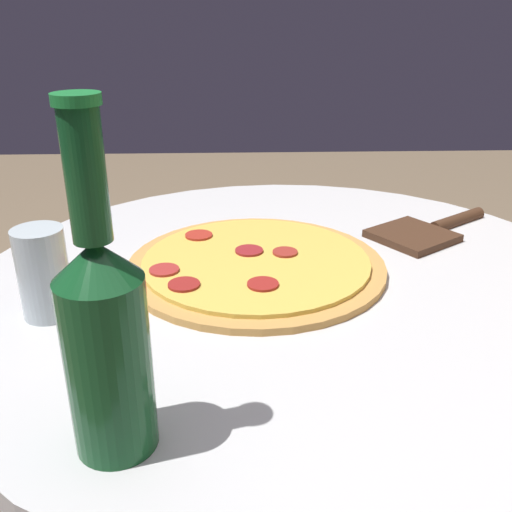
{
  "coord_description": "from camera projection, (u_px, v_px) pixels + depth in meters",
  "views": [
    {
      "loc": [
        0.71,
        -0.08,
        1.13
      ],
      "look_at": [
        -0.04,
        -0.05,
        0.8
      ],
      "focal_mm": 40.0,
      "sensor_mm": 36.0,
      "label": 1
    }
  ],
  "objects": [
    {
      "name": "drinking_glass",
      "position": [
        43.0,
        273.0,
        0.68
      ],
      "size": [
        0.06,
        0.06,
        0.11
      ],
      "color": "silver",
      "rests_on": "table"
    },
    {
      "name": "pizza_paddle",
      "position": [
        426.0,
        231.0,
        0.94
      ],
      "size": [
        0.19,
        0.24,
        0.02
      ],
      "rotation": [
        0.0,
        0.0,
        2.18
      ],
      "color": "#422819",
      "rests_on": "table"
    },
    {
      "name": "pizza",
      "position": [
        255.0,
        264.0,
        0.82
      ],
      "size": [
        0.37,
        0.37,
        0.02
      ],
      "color": "#C68E47",
      "rests_on": "table"
    },
    {
      "name": "beer_bottle",
      "position": [
        105.0,
        335.0,
        0.45
      ],
      "size": [
        0.07,
        0.07,
        0.29
      ],
      "color": "#144C23",
      "rests_on": "table"
    },
    {
      "name": "table",
      "position": [
        292.0,
        393.0,
        0.87
      ],
      "size": [
        0.91,
        0.91,
        0.78
      ],
      "color": "silver",
      "rests_on": "ground_plane"
    }
  ]
}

